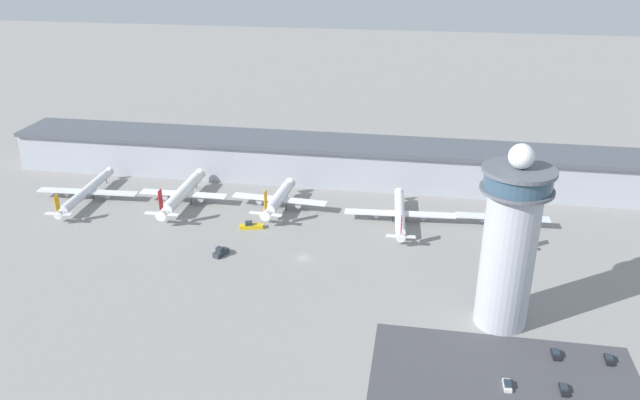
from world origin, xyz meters
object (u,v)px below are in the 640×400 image
(service_truck_fuel, at_px, (251,226))
(car_yellow_taxi, at_px, (609,359))
(airplane_gate_bravo, at_px, (182,193))
(service_truck_catering, at_px, (221,252))
(airplane_gate_alpha, at_px, (86,192))
(car_blue_compact, at_px, (556,354))
(control_tower, at_px, (510,242))
(car_black_suv, at_px, (564,389))
(airplane_gate_echo, at_px, (503,217))
(car_red_hatchback, at_px, (507,385))
(airplane_gate_delta, at_px, (400,213))
(airplane_gate_charlie, at_px, (279,199))

(service_truck_fuel, distance_m, car_yellow_taxi, 122.09)
(airplane_gate_bravo, height_order, service_truck_catering, airplane_gate_bravo)
(airplane_gate_alpha, height_order, car_blue_compact, airplane_gate_alpha)
(airplane_gate_bravo, distance_m, car_yellow_taxi, 157.92)
(airplane_gate_alpha, distance_m, car_blue_compact, 180.29)
(control_tower, bearing_deg, service_truck_fuel, 151.69)
(airplane_gate_alpha, relative_size, car_black_suv, 10.53)
(airplane_gate_echo, height_order, car_red_hatchback, airplane_gate_echo)
(control_tower, bearing_deg, service_truck_catering, 164.96)
(airplane_gate_delta, bearing_deg, control_tower, -62.64)
(airplane_gate_bravo, distance_m, airplane_gate_charlie, 37.99)
(car_yellow_taxi, height_order, car_black_suv, car_yellow_taxi)
(airplane_gate_delta, xyz_separation_m, service_truck_catering, (-56.56, -35.04, -2.56))
(car_blue_compact, relative_size, car_red_hatchback, 0.98)
(car_black_suv, bearing_deg, service_truck_fuel, 143.23)
(airplane_gate_charlie, bearing_deg, service_truck_catering, -105.22)
(control_tower, bearing_deg, airplane_gate_alpha, 159.25)
(car_black_suv, bearing_deg, service_truck_catering, 153.37)
(airplane_gate_charlie, xyz_separation_m, airplane_gate_echo, (82.53, -1.85, -0.31))
(car_black_suv, bearing_deg, airplane_gate_charlie, 135.04)
(car_red_hatchback, bearing_deg, service_truck_catering, 149.68)
(control_tower, xyz_separation_m, service_truck_catering, (-86.74, 23.30, -23.26))
(airplane_gate_alpha, xyz_separation_m, car_blue_compact, (165.64, -71.13, -3.09))
(control_tower, height_order, car_black_suv, control_tower)
(car_yellow_taxi, distance_m, car_blue_compact, 12.67)
(car_yellow_taxi, bearing_deg, car_blue_compact, -179.59)
(airplane_gate_alpha, xyz_separation_m, car_black_suv, (165.26, -84.32, -3.17))
(airplane_gate_delta, bearing_deg, service_truck_catering, -148.22)
(airplane_gate_charlie, distance_m, car_yellow_taxi, 126.37)
(airplane_gate_charlie, height_order, airplane_gate_delta, airplane_gate_charlie)
(service_truck_catering, height_order, car_black_suv, service_truck_catering)
(car_yellow_taxi, distance_m, car_black_suv, 18.62)
(car_black_suv, bearing_deg, airplane_gate_echo, 93.95)
(car_blue_compact, bearing_deg, airplane_gate_charlie, 139.77)
(control_tower, height_order, airplane_gate_alpha, control_tower)
(car_red_hatchback, bearing_deg, car_yellow_taxi, 28.46)
(airplane_gate_charlie, bearing_deg, airplane_gate_delta, -4.56)
(airplane_gate_alpha, bearing_deg, car_blue_compact, -23.24)
(airplane_gate_alpha, distance_m, service_truck_catering, 74.79)
(service_truck_fuel, bearing_deg, airplane_gate_echo, 10.09)
(airplane_gate_charlie, height_order, car_red_hatchback, airplane_gate_charlie)
(airplane_gate_alpha, bearing_deg, airplane_gate_charlie, 3.03)
(airplane_gate_echo, bearing_deg, airplane_gate_charlie, 178.71)
(airplane_gate_bravo, xyz_separation_m, service_truck_fuel, (31.79, -16.41, -3.63))
(airplane_gate_charlie, height_order, car_blue_compact, airplane_gate_charlie)
(car_yellow_taxi, relative_size, car_red_hatchback, 0.97)
(airplane_gate_alpha, relative_size, airplane_gate_echo, 1.15)
(control_tower, relative_size, car_yellow_taxi, 12.10)
(airplane_gate_delta, relative_size, car_black_suv, 9.40)
(control_tower, height_order, service_truck_fuel, control_tower)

